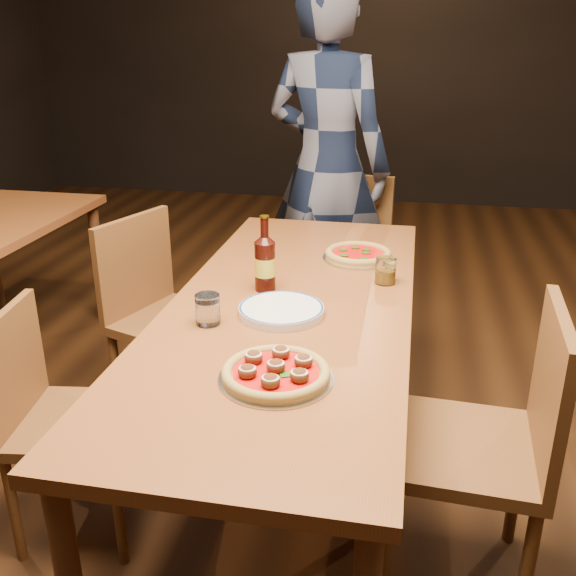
% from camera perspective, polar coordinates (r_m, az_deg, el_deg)
% --- Properties ---
extents(ground, '(9.00, 9.00, 0.00)m').
position_cam_1_polar(ground, '(2.54, 0.23, -17.01)').
color(ground, black).
extents(table_main, '(0.80, 2.00, 0.75)m').
position_cam_1_polar(table_main, '(2.18, 0.25, -2.98)').
color(table_main, brown).
rests_on(table_main, ground).
extents(chair_main_nw, '(0.44, 0.44, 0.84)m').
position_cam_1_polar(chair_main_nw, '(2.24, -18.31, -11.14)').
color(chair_main_nw, '#5A3217').
rests_on(chair_main_nw, ground).
extents(chair_main_sw, '(0.55, 0.55, 0.93)m').
position_cam_1_polar(chair_main_sw, '(2.75, -10.02, -2.85)').
color(chair_main_sw, '#5A3217').
rests_on(chair_main_sw, ground).
extents(chair_main_e, '(0.47, 0.47, 0.96)m').
position_cam_1_polar(chair_main_e, '(1.98, 15.31, -13.32)').
color(chair_main_e, '#5A3217').
rests_on(chair_main_e, ground).
extents(chair_end, '(0.49, 0.49, 0.94)m').
position_cam_1_polar(chair_end, '(3.38, 4.78, 2.26)').
color(chair_end, '#5A3217').
rests_on(chair_end, ground).
extents(pizza_meatball, '(0.30, 0.30, 0.06)m').
position_cam_1_polar(pizza_meatball, '(1.68, -1.08, -7.49)').
color(pizza_meatball, '#B7B7BF').
rests_on(pizza_meatball, table_main).
extents(pizza_margherita, '(0.28, 0.28, 0.04)m').
position_cam_1_polar(pizza_margherita, '(2.58, 6.26, 2.99)').
color(pizza_margherita, '#B7B7BF').
rests_on(pizza_margherita, table_main).
extents(plate_stack, '(0.27, 0.27, 0.03)m').
position_cam_1_polar(plate_stack, '(2.05, -0.59, -2.02)').
color(plate_stack, white).
rests_on(plate_stack, table_main).
extents(beer_bottle, '(0.07, 0.07, 0.26)m').
position_cam_1_polar(beer_bottle, '(2.22, -2.06, 2.10)').
color(beer_bottle, black).
rests_on(beer_bottle, table_main).
extents(water_glass, '(0.08, 0.08, 0.10)m').
position_cam_1_polar(water_glass, '(1.99, -7.15, -1.90)').
color(water_glass, white).
rests_on(water_glass, table_main).
extents(amber_glass, '(0.07, 0.07, 0.09)m').
position_cam_1_polar(amber_glass, '(2.32, 8.66, 1.52)').
color(amber_glass, '#8E6510').
rests_on(amber_glass, table_main).
extents(diner, '(0.80, 0.66, 1.88)m').
position_cam_1_polar(diner, '(3.38, 3.51, 10.64)').
color(diner, black).
rests_on(diner, ground).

